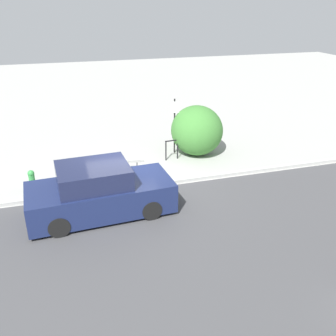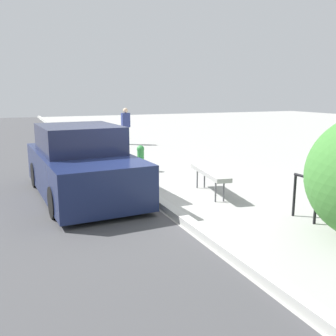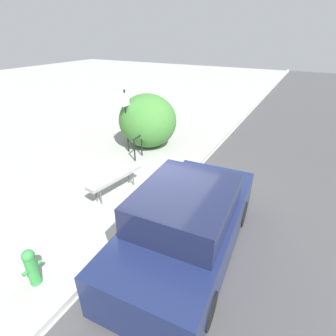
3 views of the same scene
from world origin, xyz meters
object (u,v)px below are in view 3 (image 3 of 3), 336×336
at_px(bench, 115,177).
at_px(fire_hydrant, 31,266).
at_px(parked_car_near, 187,224).
at_px(bike_rack, 138,145).
at_px(sign_post, 126,116).

relative_size(bench, fire_hydrant, 2.31).
xyz_separation_m(fire_hydrant, parked_car_near, (1.99, -2.08, 0.29)).
relative_size(bike_rack, sign_post, 0.36).
relative_size(fire_hydrant, parked_car_near, 0.18).
xyz_separation_m(bench, fire_hydrant, (-3.08, -0.59, -0.09)).
height_order(sign_post, fire_hydrant, sign_post).
distance_m(bench, sign_post, 3.01).
bearing_deg(parked_car_near, fire_hydrant, 130.52).
bearing_deg(sign_post, fire_hydrant, -160.64).
height_order(sign_post, parked_car_near, sign_post).
bearing_deg(sign_post, bench, -151.36).
bearing_deg(fire_hydrant, bike_rack, 13.94).
relative_size(bike_rack, fire_hydrant, 1.08).
height_order(bench, sign_post, sign_post).
height_order(bench, fire_hydrant, fire_hydrant).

